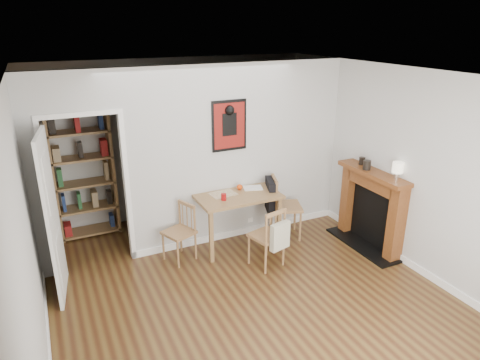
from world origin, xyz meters
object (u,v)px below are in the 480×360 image
chair_left (179,233)px  mantel_lamp (398,169)px  bookshelf (83,171)px  ceramic_jar_b (362,161)px  chair_front (267,236)px  dining_table (237,200)px  fireplace (372,206)px  red_glass (224,197)px  chair_right (285,206)px  notebook (253,188)px  ceramic_jar_a (367,165)px  orange_fruit (240,187)px

chair_left → mantel_lamp: mantel_lamp is taller
bookshelf → chair_left: bearing=-53.2°
chair_left → ceramic_jar_b: bearing=-10.4°
chair_left → chair_front: 1.21m
mantel_lamp → dining_table: bearing=145.7°
fireplace → bookshelf: bearing=149.6°
bookshelf → red_glass: (1.66, -1.43, -0.18)m
chair_right → chair_front: chair_right is taller
red_glass → notebook: 0.61m
mantel_lamp → ceramic_jar_a: bearing=103.3°
chair_front → orange_fruit: bearing=90.8°
orange_fruit → ceramic_jar_a: ceramic_jar_a is taller
chair_left → ceramic_jar_b: (2.66, -0.49, 0.81)m
mantel_lamp → chair_right: bearing=132.0°
chair_right → bookshelf: bookshelf is taller
mantel_lamp → chair_front: bearing=162.9°
mantel_lamp → ceramic_jar_a: mantel_lamp is taller
chair_left → chair_front: (1.02, -0.64, 0.03)m
chair_right → orange_fruit: 0.77m
bookshelf → notebook: 2.54m
chair_front → orange_fruit: size_ratio=10.37×
dining_table → bookshelf: size_ratio=0.57×
chair_front → orange_fruit: 0.93m
chair_front → fireplace: fireplace is taller
chair_right → chair_front: bearing=-136.0°
chair_left → bookshelf: 1.81m
bookshelf → fireplace: (3.67, -2.15, -0.41)m
dining_table → fireplace: size_ratio=0.95×
dining_table → chair_front: size_ratio=1.39×
chair_left → chair_right: 1.67m
chair_right → notebook: chair_right is taller
bookshelf → ceramic_jar_b: (3.67, -1.85, 0.18)m
bookshelf → notebook: size_ratio=7.67×
bookshelf → orange_fruit: bookshelf is taller
chair_right → mantel_lamp: bearing=-48.0°
chair_front → fireplace: size_ratio=0.68×
fireplace → red_glass: (-2.01, 0.72, 0.24)m
mantel_lamp → notebook: bearing=138.4°
notebook → ceramic_jar_a: bearing=-31.8°
fireplace → red_glass: size_ratio=13.13×
mantel_lamp → ceramic_jar_b: size_ratio=2.07×
dining_table → chair_right: size_ratio=1.22×
chair_left → dining_table: bearing=3.6°
chair_right → ceramic_jar_b: 1.31m
chair_front → ceramic_jar_b: size_ratio=7.79×
chair_front → red_glass: red_glass is taller
chair_left → fireplace: size_ratio=0.65×
dining_table → ceramic_jar_a: size_ratio=8.91×
chair_right → chair_left: bearing=179.2°
ceramic_jar_a → mantel_lamp: bearing=-76.7°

